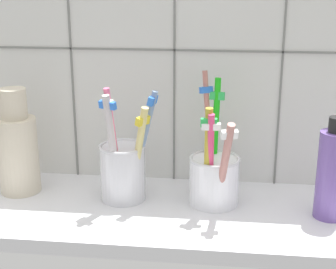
% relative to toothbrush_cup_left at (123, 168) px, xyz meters
% --- Properties ---
extents(counter_slab, '(0.64, 0.22, 0.02)m').
position_rel_toothbrush_cup_left_xyz_m(counter_slab, '(0.07, -0.02, -0.06)').
color(counter_slab, silver).
rests_on(counter_slab, ground).
extents(tile_wall_back, '(0.64, 0.02, 0.45)m').
position_rel_toothbrush_cup_left_xyz_m(tile_wall_back, '(0.07, 0.10, 0.16)').
color(tile_wall_back, silver).
rests_on(tile_wall_back, ground).
extents(toothbrush_cup_left, '(0.09, 0.08, 0.17)m').
position_rel_toothbrush_cup_left_xyz_m(toothbrush_cup_left, '(0.00, 0.00, 0.00)').
color(toothbrush_cup_left, silver).
rests_on(toothbrush_cup_left, counter_slab).
extents(toothbrush_cup_right, '(0.07, 0.11, 0.19)m').
position_rel_toothbrush_cup_left_xyz_m(toothbrush_cup_right, '(0.13, 0.00, -0.00)').
color(toothbrush_cup_right, white).
rests_on(toothbrush_cup_right, counter_slab).
extents(ceramic_vase, '(0.06, 0.06, 0.16)m').
position_rel_toothbrush_cup_left_xyz_m(ceramic_vase, '(-0.16, 0.01, 0.02)').
color(ceramic_vase, beige).
rests_on(ceramic_vase, counter_slab).
extents(soap_bottle, '(0.04, 0.04, 0.14)m').
position_rel_toothbrush_cup_left_xyz_m(soap_bottle, '(0.29, -0.03, 0.01)').
color(soap_bottle, '#7153A6').
rests_on(soap_bottle, counter_slab).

